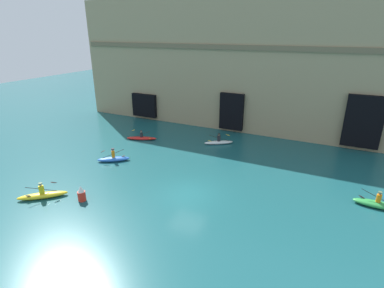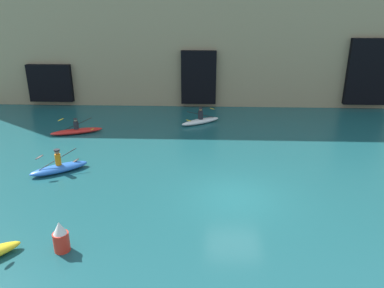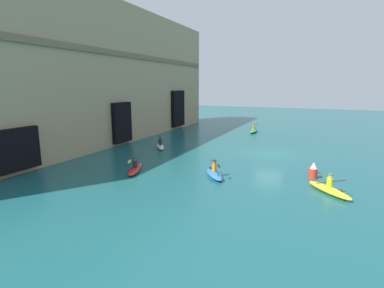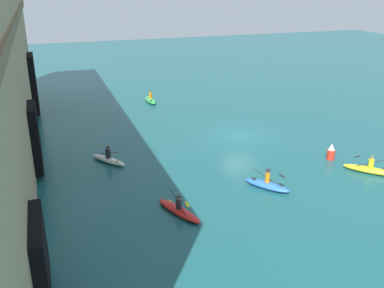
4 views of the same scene
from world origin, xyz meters
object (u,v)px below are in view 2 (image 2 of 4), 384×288
object	(u,v)px
kayak_red	(77,131)
kayak_blue	(59,167)
kayak_white	(200,120)
marker_buoy	(61,237)

from	to	relation	value
kayak_red	kayak_blue	bearing A→B (deg)	78.02
kayak_white	kayak_red	bearing A→B (deg)	-17.31
kayak_white	marker_buoy	size ratio (longest dim) A/B	2.53
marker_buoy	kayak_blue	bearing A→B (deg)	111.50
kayak_blue	kayak_red	size ratio (longest dim) A/B	0.85
kayak_blue	kayak_red	distance (m)	5.96
kayak_blue	marker_buoy	size ratio (longest dim) A/B	2.46
kayak_white	kayak_red	xyz separation A→B (m)	(-8.07, -2.46, -0.04)
kayak_red	marker_buoy	size ratio (longest dim) A/B	2.90
kayak_white	marker_buoy	bearing A→B (deg)	38.59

